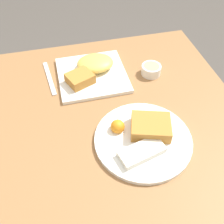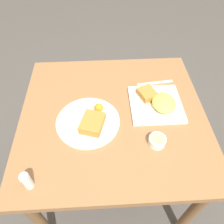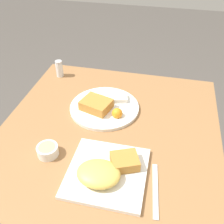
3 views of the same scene
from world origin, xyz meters
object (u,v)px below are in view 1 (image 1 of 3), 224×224
(sauce_ramekin, at_px, (151,70))
(butter_knife, at_px, (49,78))
(plate_square_near, at_px, (92,71))
(plate_oval_far, at_px, (144,137))

(sauce_ramekin, bearing_deg, butter_knife, -9.59)
(plate_square_near, relative_size, plate_oval_far, 0.86)
(sauce_ramekin, bearing_deg, plate_oval_far, 66.57)
(plate_square_near, relative_size, butter_knife, 1.27)
(butter_knife, bearing_deg, plate_square_near, 76.50)
(sauce_ramekin, height_order, butter_knife, sauce_ramekin)
(plate_square_near, distance_m, butter_knife, 0.16)
(butter_knife, bearing_deg, plate_oval_far, 29.10)
(plate_square_near, bearing_deg, sauce_ramekin, 168.70)
(plate_square_near, height_order, sauce_ramekin, plate_square_near)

